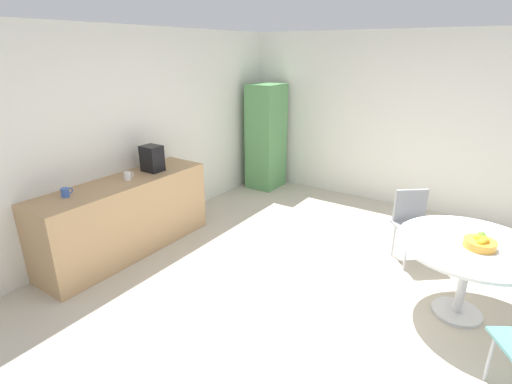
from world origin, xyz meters
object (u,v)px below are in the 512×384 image
Objects in this scene: locker_cabinet at (266,137)px; fruit_bowl at (480,243)px; mug_white at (65,192)px; coffee_maker at (152,158)px; round_table at (469,255)px; mug_green at (128,176)px; chair_gray at (413,218)px.

fruit_bowl is at bearing -120.89° from locker_cabinet.
locker_cabinet is at bearing 59.11° from fruit_bowl.
mug_white is at bearing 112.43° from fruit_bowl.
fruit_bowl is at bearing -83.88° from coffee_maker.
mug_green is (-0.83, 3.50, 0.33)m from round_table.
round_table is at bearing -141.01° from chair_gray.
chair_gray is 6.43× the size of mug_white.
round_table is at bearing -83.12° from coffee_maker.
coffee_maker reaches higher than mug_white.
locker_cabinet is at bearing -1.45° from mug_green.
chair_gray reaches higher than round_table.
round_table is 4.70× the size of fruit_bowl.
mug_white is 0.40× the size of coffee_maker.
chair_gray is at bearing 40.26° from fruit_bowl.
mug_green is (-1.63, 2.85, 0.43)m from chair_gray.
mug_white reaches higher than round_table.
coffee_maker reaches higher than chair_gray.
coffee_maker is (1.12, -0.06, 0.11)m from mug_white.
chair_gray is 2.59× the size of coffee_maker.
mug_green reaches higher than round_table.
mug_white is (-2.35, 2.94, 0.43)m from chair_gray.
mug_green is at bearing -6.91° from mug_white.
locker_cabinet is 3.07m from chair_gray.
mug_white is at bearing 128.65° from chair_gray.
fruit_bowl is 3.66m from mug_green.
locker_cabinet is at bearing -2.31° from coffee_maker.
locker_cabinet is 4.07m from fruit_bowl.
coffee_maker reaches higher than round_table.
coffee_maker is at bearing 96.12° from fruit_bowl.
chair_gray is at bearing -66.90° from coffee_maker.
coffee_maker is at bearing 3.79° from mug_green.
coffee_maker is at bearing -3.05° from mug_white.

